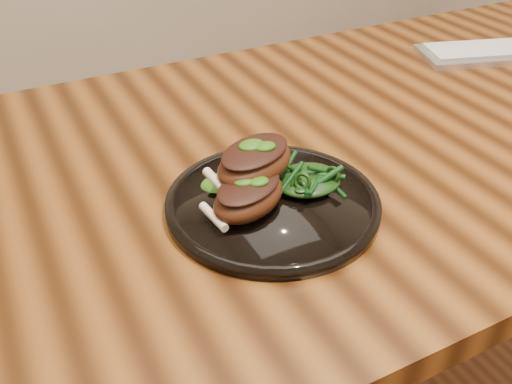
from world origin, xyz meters
The scene contains 6 objects.
desk centered at (0.00, 0.00, 0.67)m, with size 1.60×0.80×0.75m.
plate centered at (-0.23, -0.13, 0.76)m, with size 0.27×0.27×0.02m.
lamb_chop_front centered at (-0.27, -0.14, 0.79)m, with size 0.13×0.11×0.05m.
lamb_chop_back centered at (-0.24, -0.10, 0.81)m, with size 0.14×0.12×0.05m.
herb_smear centered at (-0.26, -0.07, 0.77)m, with size 0.08×0.05×0.00m, color #164407.
greens_heap centered at (-0.17, -0.12, 0.78)m, with size 0.09×0.09×0.03m.
Camera 1 is at (-0.52, -0.64, 1.18)m, focal length 40.00 mm.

